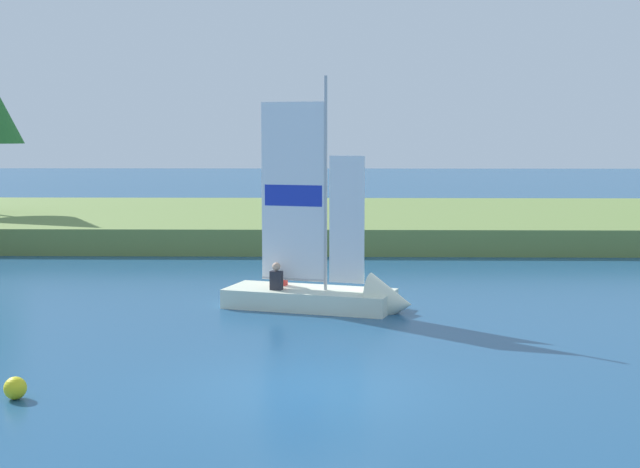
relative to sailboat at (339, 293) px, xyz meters
name	(u,v)px	position (x,y,z in m)	size (l,w,h in m)	color
ground_plane	(313,390)	(-0.42, -6.90, -0.40)	(200.00, 200.00, 0.00)	navy
shore_bank	(329,221)	(-0.42, 17.47, 0.07)	(80.00, 15.93, 0.93)	olive
sailboat	(339,293)	(0.00, 0.00, 0.00)	(4.77, 2.74, 6.02)	silver
channel_buoy	(15,388)	(-5.12, -7.51, -0.22)	(0.36, 0.36, 0.36)	yellow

